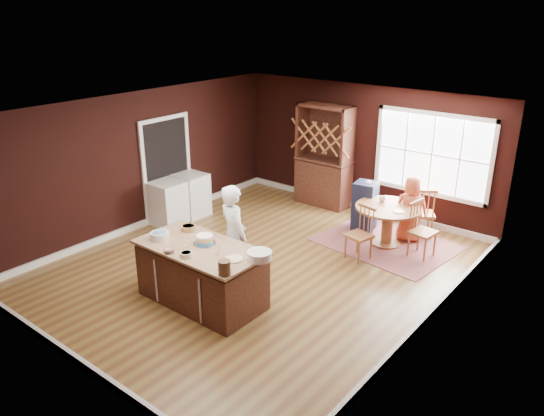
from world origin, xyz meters
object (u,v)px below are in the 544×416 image
(washer, at_px, (168,203))
(baker, at_px, (234,236))
(chair_east, at_px, (423,230))
(chair_south, at_px, (359,233))
(kitchen_island, at_px, (202,275))
(dining_table, at_px, (388,217))
(layer_cake, at_px, (205,240))
(high_chair, at_px, (365,205))
(seated_woman, at_px, (411,209))
(toddler, at_px, (363,190))
(dryer, at_px, (191,195))
(hutch, at_px, (324,156))
(chair_north, at_px, (423,211))

(washer, bearing_deg, baker, -19.87)
(chair_east, distance_m, chair_south, 1.15)
(kitchen_island, height_order, dining_table, kitchen_island)
(layer_cake, xyz_separation_m, high_chair, (0.55, 3.85, -0.48))
(chair_east, relative_size, seated_woman, 0.80)
(seated_woman, height_order, washer, seated_woman)
(dining_table, distance_m, high_chair, 0.76)
(toddler, bearing_deg, dryer, -153.03)
(hutch, height_order, dryer, hutch)
(chair_north, bearing_deg, seated_woman, 38.25)
(chair_east, distance_m, chair_north, 0.90)
(dining_table, relative_size, chair_north, 1.19)
(layer_cake, relative_size, high_chair, 0.33)
(chair_south, bearing_deg, layer_cake, -101.25)
(chair_south, distance_m, toddler, 1.42)
(baker, relative_size, chair_south, 1.72)
(seated_woman, bearing_deg, chair_south, 48.54)
(dining_table, bearing_deg, high_chair, 152.98)
(dining_table, xyz_separation_m, seated_woman, (0.25, 0.42, 0.10))
(layer_cake, distance_m, dryer, 3.55)
(chair_north, xyz_separation_m, hutch, (-2.47, 0.29, 0.60))
(layer_cake, relative_size, washer, 0.38)
(high_chair, relative_size, dryer, 1.14)
(chair_north, xyz_separation_m, seated_woman, (-0.11, -0.32, 0.12))
(kitchen_island, xyz_separation_m, dryer, (-2.71, 2.34, 0.01))
(hutch, bearing_deg, washer, -121.72)
(seated_woman, bearing_deg, baker, 40.10)
(dining_table, height_order, baker, baker)
(seated_woman, distance_m, dryer, 4.51)
(dryer, bearing_deg, hutch, 51.69)
(layer_cake, distance_m, seated_woman, 4.21)
(chair_north, bearing_deg, dining_table, 31.36)
(kitchen_island, relative_size, chair_north, 1.91)
(washer, bearing_deg, dining_table, 25.90)
(kitchen_island, relative_size, seated_woman, 1.53)
(baker, xyz_separation_m, hutch, (-0.90, 3.92, 0.28))
(seated_woman, relative_size, washer, 1.42)
(baker, height_order, dryer, baker)
(chair_south, distance_m, hutch, 2.84)
(washer, distance_m, dryer, 0.64)
(hutch, bearing_deg, chair_north, -6.74)
(toddler, distance_m, washer, 3.92)
(dining_table, xyz_separation_m, baker, (-1.21, -2.89, 0.31))
(baker, distance_m, hutch, 4.03)
(chair_north, bearing_deg, dryer, -7.72)
(chair_east, distance_m, toddler, 1.57)
(toddler, bearing_deg, baker, -98.13)
(hutch, height_order, washer, hutch)
(chair_east, relative_size, high_chair, 0.99)
(baker, bearing_deg, hutch, -58.34)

